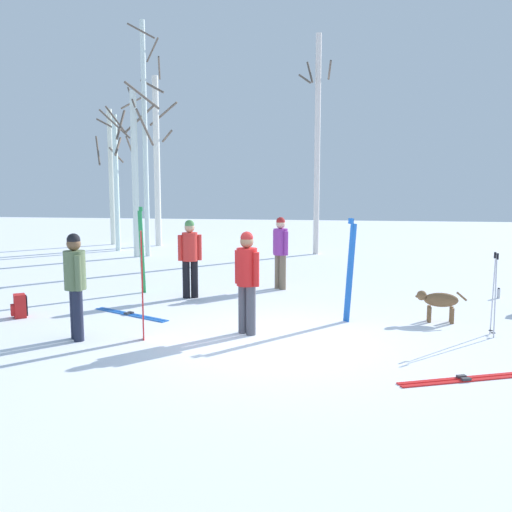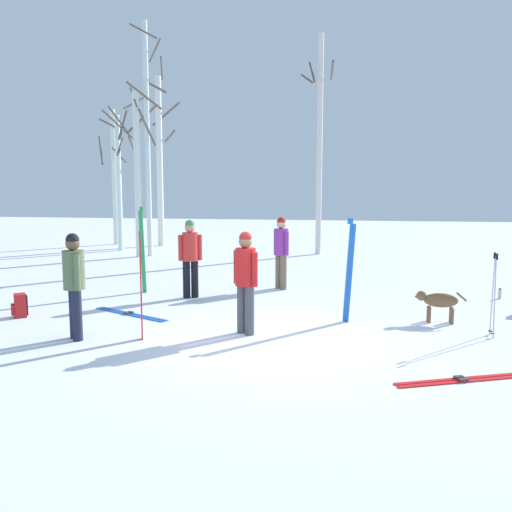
{
  "view_description": "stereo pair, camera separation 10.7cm",
  "coord_description": "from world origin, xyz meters",
  "views": [
    {
      "loc": [
        1.03,
        -8.38,
        2.48
      ],
      "look_at": [
        -0.71,
        2.77,
        1.0
      ],
      "focal_mm": 38.47,
      "sensor_mm": 36.0,
      "label": 1
    },
    {
      "loc": [
        1.14,
        -8.36,
        2.48
      ],
      "look_at": [
        -0.71,
        2.77,
        1.0
      ],
      "focal_mm": 38.47,
      "sensor_mm": 36.0,
      "label": 2
    }
  ],
  "objects": [
    {
      "name": "ground_plane",
      "position": [
        0.0,
        0.0,
        0.0
      ],
      "size": [
        60.0,
        60.0,
        0.0
      ],
      "primitive_type": "plane",
      "color": "white"
    },
    {
      "name": "birch_tree_4",
      "position": [
        -5.6,
        9.74,
        4.11
      ],
      "size": [
        1.45,
        1.38,
        7.87
      ],
      "color": "silver",
      "rests_on": "ground_plane"
    },
    {
      "name": "person_2",
      "position": [
        -3.12,
        -0.36,
        0.98
      ],
      "size": [
        0.37,
        0.42,
        1.72
      ],
      "color": "#1E2338",
      "rests_on": "ground_plane"
    },
    {
      "name": "person_3",
      "position": [
        -2.22,
        3.1,
        0.98
      ],
      "size": [
        0.49,
        0.34,
        1.72
      ],
      "color": "black",
      "rests_on": "ground_plane"
    },
    {
      "name": "birch_tree_0",
      "position": [
        -8.33,
        13.09,
        2.84
      ],
      "size": [
        1.23,
        0.94,
        5.49
      ],
      "color": "silver",
      "rests_on": "ground_plane"
    },
    {
      "name": "person_0",
      "position": [
        -0.49,
        0.4,
        0.98
      ],
      "size": [
        0.45,
        0.34,
        1.72
      ],
      "color": "#4C4C56",
      "rests_on": "ground_plane"
    },
    {
      "name": "water_bottle_0",
      "position": [
        4.46,
        4.08,
        0.11
      ],
      "size": [
        0.07,
        0.07,
        0.23
      ],
      "color": "silver",
      "rests_on": "ground_plane"
    },
    {
      "name": "birch_tree_3",
      "position": [
        -5.9,
        9.49,
        3.01
      ],
      "size": [
        1.6,
        1.51,
        5.73
      ],
      "color": "silver",
      "rests_on": "ground_plane"
    },
    {
      "name": "dog",
      "position": [
        2.79,
        1.71,
        0.39
      ],
      "size": [
        0.9,
        0.27,
        0.57
      ],
      "color": "brown",
      "rests_on": "ground_plane"
    },
    {
      "name": "birch_tree_2",
      "position": [
        -6.3,
        12.96,
        3.47
      ],
      "size": [
        1.28,
        1.3,
        6.71
      ],
      "color": "silver",
      "rests_on": "ground_plane"
    },
    {
      "name": "birch_tree_1",
      "position": [
        -7.23,
        11.07,
        2.67
      ],
      "size": [
        1.01,
        1.42,
        5.27
      ],
      "color": "silver",
      "rests_on": "ground_plane"
    },
    {
      "name": "ski_pair_planted_0",
      "position": [
        1.2,
        1.44,
        0.94
      ],
      "size": [
        0.21,
        0.18,
        1.89
      ],
      "color": "blue",
      "rests_on": "ground_plane"
    },
    {
      "name": "ski_pair_planted_1",
      "position": [
        -3.47,
        3.52,
        0.98
      ],
      "size": [
        0.19,
        0.11,
        1.98
      ],
      "color": "green",
      "rests_on": "ground_plane"
    },
    {
      "name": "ski_pair_lying_0",
      "position": [
        -2.92,
        1.37,
        0.01
      ],
      "size": [
        1.75,
        0.99,
        0.05
      ],
      "color": "blue",
      "rests_on": "ground_plane"
    },
    {
      "name": "ski_pair_lying_1",
      "position": [
        2.65,
        -1.31,
        0.01
      ],
      "size": [
        1.82,
        0.87,
        0.05
      ],
      "color": "red",
      "rests_on": "ground_plane"
    },
    {
      "name": "backpack_0",
      "position": [
        -4.89,
        0.86,
        0.21
      ],
      "size": [
        0.34,
        0.34,
        0.44
      ],
      "color": "red",
      "rests_on": "ground_plane"
    },
    {
      "name": "person_1",
      "position": [
        -0.38,
        4.43,
        0.98
      ],
      "size": [
        0.4,
        0.4,
        1.72
      ],
      "color": "#72604C",
      "rests_on": "ground_plane"
    },
    {
      "name": "ski_poles_0",
      "position": [
        3.52,
        0.89,
        0.74
      ],
      "size": [
        0.07,
        0.24,
        1.38
      ],
      "color": "#B2B2BC",
      "rests_on": "ground_plane"
    },
    {
      "name": "birch_tree_5",
      "position": [
        0.14,
        11.2,
        3.91
      ],
      "size": [
        1.17,
        1.15,
        7.59
      ],
      "color": "silver",
      "rests_on": "ground_plane"
    },
    {
      "name": "ski_pair_planted_2",
      "position": [
        -2.07,
        -0.21,
        0.87
      ],
      "size": [
        0.08,
        0.15,
        1.76
      ],
      "color": "red",
      "rests_on": "ground_plane"
    }
  ]
}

